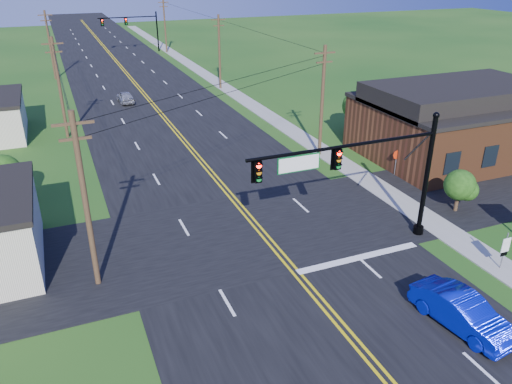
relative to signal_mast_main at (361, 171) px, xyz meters
name	(u,v)px	position (x,y,z in m)	size (l,w,h in m)	color
ground	(370,365)	(-4.34, -8.00, -4.75)	(260.00, 260.00, 0.00)	#154313
road_main	(141,92)	(-4.34, 42.00, -4.73)	(16.00, 220.00, 0.04)	black
road_cross	(257,230)	(-4.34, 4.00, -4.73)	(70.00, 10.00, 0.04)	black
sidewalk	(249,103)	(6.16, 32.00, -4.71)	(2.00, 160.00, 0.08)	gray
signal_mast_main	(361,171)	(0.00, 0.00, 0.00)	(11.30, 0.60, 7.48)	black
signal_mast_far	(132,26)	(0.10, 72.00, -0.20)	(10.98, 0.60, 7.48)	black
brick_building	(453,128)	(15.66, 10.00, -2.40)	(14.20, 11.20, 4.70)	brown
utility_pole_left_a	(85,200)	(-13.84, 2.00, -0.03)	(1.80, 0.28, 9.00)	#3D2C1C
utility_pole_left_b	(59,86)	(-13.84, 27.00, -0.03)	(1.80, 0.28, 9.00)	#3D2C1C
utility_pole_left_c	(50,44)	(-13.84, 54.00, -0.03)	(1.80, 0.28, 9.00)	#3D2C1C
utility_pole_right_a	(322,100)	(5.46, 14.00, -0.03)	(1.80, 0.28, 9.00)	#3D2C1C
utility_pole_right_b	(219,51)	(5.46, 40.00, -0.03)	(1.80, 0.28, 9.00)	#3D2C1C
utility_pole_right_c	(165,25)	(5.46, 70.00, -0.03)	(1.80, 0.28, 9.00)	#3D2C1C
tree_right_back	(358,106)	(11.66, 18.00, -2.15)	(3.00, 3.00, 4.10)	#3D2C1C
shrub_corner	(460,185)	(8.66, 1.50, -2.90)	(2.00, 2.00, 2.86)	#3D2C1C
tree_left	(3,173)	(-18.34, 14.00, -2.59)	(2.40, 2.40, 3.37)	#3D2C1C
blue_car	(462,312)	(0.70, -7.51, -3.96)	(1.67, 4.79, 1.58)	#0815B3
distant_car	(125,97)	(-6.89, 37.38, -4.10)	(1.53, 3.80, 1.30)	#A09FA4
route_sign	(505,248)	(6.02, -4.75, -3.47)	(0.55, 0.08, 2.19)	slate
stop_sign	(397,157)	(8.66, 7.98, -3.30)	(0.72, 0.08, 2.02)	slate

